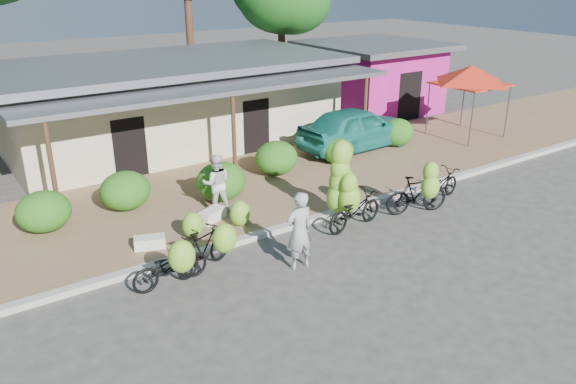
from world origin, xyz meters
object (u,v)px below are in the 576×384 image
at_px(bike_left, 207,247).
at_px(bike_far_right, 440,186).
at_px(bike_center, 348,195).
at_px(teal_van, 356,128).
at_px(red_canopy, 471,75).
at_px(bike_right, 419,192).
at_px(vendor, 299,231).
at_px(sack_near, 212,215).
at_px(bystander, 216,183).
at_px(bike_far_left, 172,264).
at_px(sack_far, 150,242).

bearing_deg(bike_left, bike_far_right, -111.41).
bearing_deg(bike_left, bike_center, -108.84).
bearing_deg(teal_van, red_canopy, -105.54).
relative_size(bike_right, vendor, 1.03).
bearing_deg(bike_far_right, red_canopy, -67.25).
bearing_deg(sack_near, bike_left, -119.04).
relative_size(bike_right, bystander, 1.17).
xyz_separation_m(bike_right, sack_near, (-5.13, 2.73, -0.42)).
distance_m(bike_left, bystander, 3.20).
xyz_separation_m(bike_far_left, bike_center, (5.23, 0.31, 0.32)).
xyz_separation_m(red_canopy, bike_right, (-7.31, -4.34, -1.92)).
bearing_deg(bike_right, bike_left, 102.98).
height_order(bike_center, bike_right, bike_center).
distance_m(red_canopy, bike_right, 8.71).
xyz_separation_m(vendor, teal_van, (6.98, 6.05, -0.01)).
distance_m(red_canopy, vendor, 12.95).
height_order(sack_near, sack_far, sack_near).
distance_m(bike_center, teal_van, 6.65).
relative_size(bike_left, teal_van, 0.37).
height_order(bike_far_left, bike_center, bike_center).
bearing_deg(bike_left, bystander, -52.16).
height_order(bike_far_right, sack_near, bike_far_right).
relative_size(bike_right, sack_near, 2.30).
bearing_deg(bike_center, bike_right, -113.16).
distance_m(bike_far_left, vendor, 2.94).
bearing_deg(teal_van, vendor, 128.64).
xyz_separation_m(sack_far, teal_van, (9.55, 3.33, 0.68)).
relative_size(sack_near, bystander, 0.51).
height_order(red_canopy, bike_left, red_canopy).
bearing_deg(teal_van, bike_far_right, 165.51).
bearing_deg(bike_far_right, bike_right, 94.80).
height_order(bike_far_left, bystander, bystander).
bearing_deg(bike_left, vendor, -140.79).
bearing_deg(bike_far_left, bike_center, -88.79).
distance_m(vendor, teal_van, 9.24).
relative_size(bike_left, bystander, 1.07).
height_order(bike_center, sack_far, bike_center).
xyz_separation_m(sack_near, vendor, (0.58, -3.30, 0.68)).
bearing_deg(bystander, red_canopy, -151.39).
distance_m(bike_far_right, sack_far, 8.64).
distance_m(sack_near, vendor, 3.42).
bearing_deg(teal_van, bystander, 105.50).
bearing_deg(sack_far, sack_near, 16.20).
bearing_deg(vendor, teal_van, -138.69).
bearing_deg(red_canopy, bike_center, -158.44).
distance_m(sack_far, bystander, 2.73).
relative_size(red_canopy, bike_far_left, 1.95).
xyz_separation_m(red_canopy, bike_far_right, (-5.99, -3.97, -2.13)).
bearing_deg(bike_far_right, sack_far, 67.30).
bearing_deg(bike_center, vendor, 108.96).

